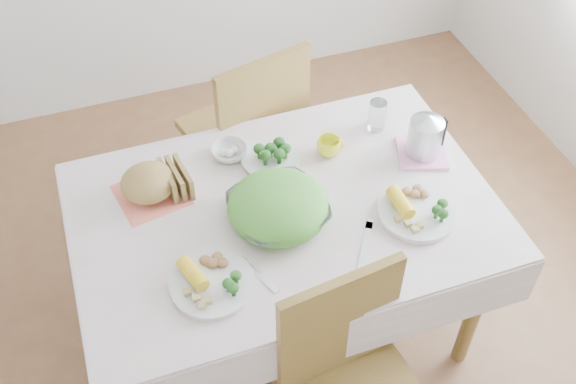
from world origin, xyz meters
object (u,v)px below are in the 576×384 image
object	(u,v)px
yellow_mug	(329,146)
electric_kettle	(426,131)
dining_table	(285,273)
dinner_plate_left	(212,284)
salad_bowl	(278,211)
dinner_plate_right	(417,212)
chair_far	(242,136)

from	to	relation	value
yellow_mug	electric_kettle	bearing A→B (deg)	-20.20
dining_table	dinner_plate_left	world-z (taller)	dinner_plate_left
dining_table	salad_bowl	size ratio (longest dim) A/B	4.22
dinner_plate_right	dinner_plate_left	bearing A→B (deg)	-175.64
salad_bowl	yellow_mug	xyz separation A→B (m)	(0.29, 0.25, -0.00)
chair_far	yellow_mug	distance (m)	0.66
dinner_plate_left	yellow_mug	size ratio (longest dim) A/B	3.03
salad_bowl	electric_kettle	bearing A→B (deg)	11.70
dining_table	dinner_plate_right	bearing A→B (deg)	-22.83
electric_kettle	dinner_plate_right	bearing A→B (deg)	-126.51
chair_far	salad_bowl	size ratio (longest dim) A/B	3.04
dinner_plate_right	electric_kettle	size ratio (longest dim) A/B	1.56
chair_far	electric_kettle	world-z (taller)	electric_kettle
dinner_plate_left	dinner_plate_right	xyz separation A→B (m)	(0.76, 0.06, 0.00)
chair_far	electric_kettle	bearing A→B (deg)	115.08
dining_table	dinner_plate_right	size ratio (longest dim) A/B	4.96
dining_table	electric_kettle	distance (m)	0.78
yellow_mug	electric_kettle	distance (m)	0.37
dinner_plate_left	dinner_plate_right	size ratio (longest dim) A/B	0.98
yellow_mug	dinner_plate_left	bearing A→B (deg)	-142.16
electric_kettle	salad_bowl	bearing A→B (deg)	-174.57
electric_kettle	chair_far	bearing A→B (deg)	123.35
dining_table	dinner_plate_left	xyz separation A→B (m)	(-0.33, -0.24, 0.40)
chair_far	electric_kettle	xyz separation A→B (m)	(0.54, -0.65, 0.42)
chair_far	salad_bowl	distance (m)	0.86
chair_far	dinner_plate_right	size ratio (longest dim) A/B	3.58
yellow_mug	chair_far	bearing A→B (deg)	111.13
dining_table	yellow_mug	size ratio (longest dim) A/B	15.31
dinner_plate_right	electric_kettle	world-z (taller)	electric_kettle
dining_table	chair_far	size ratio (longest dim) A/B	1.39
dinner_plate_left	dinner_plate_right	world-z (taller)	same
salad_bowl	dinner_plate_right	bearing A→B (deg)	-16.81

